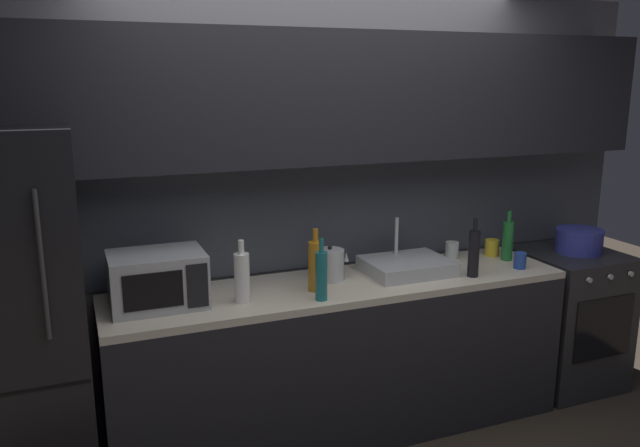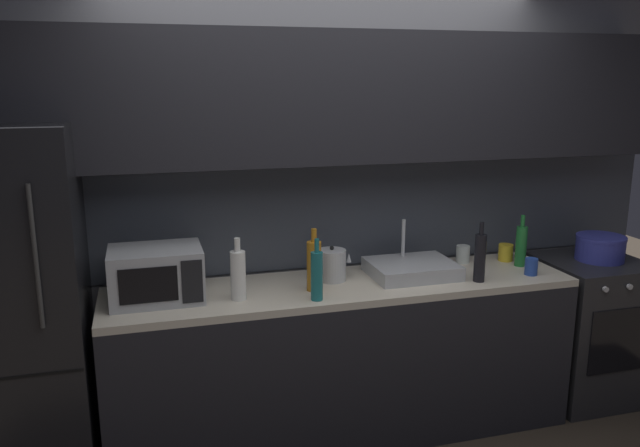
{
  "view_description": "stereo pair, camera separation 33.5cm",
  "coord_description": "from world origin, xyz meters",
  "px_view_note": "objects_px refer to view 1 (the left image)",
  "views": [
    {
      "loc": [
        -1.35,
        -2.13,
        2.01
      ],
      "look_at": [
        -0.14,
        0.9,
        1.25
      ],
      "focal_mm": 35.41,
      "sensor_mm": 36.0,
      "label": 1
    },
    {
      "loc": [
        -1.03,
        -2.24,
        2.01
      ],
      "look_at": [
        -0.14,
        0.9,
        1.25
      ],
      "focal_mm": 35.41,
      "sensor_mm": 36.0,
      "label": 2
    }
  ],
  "objects_px": {
    "wine_bottle_amber": "(315,265)",
    "wine_bottle_teal": "(321,275)",
    "cooking_pot": "(579,241)",
    "kettle": "(330,265)",
    "microwave": "(157,279)",
    "wine_bottle_white": "(242,277)",
    "mug_yellow": "(492,248)",
    "wine_bottle_green": "(508,240)",
    "wine_bottle_dark": "(474,253)",
    "refrigerator": "(8,325)",
    "mug_clear": "(452,250)",
    "oven_range": "(568,318)",
    "mug_blue": "(520,260)"
  },
  "relations": [
    {
      "from": "oven_range",
      "to": "mug_blue",
      "type": "height_order",
      "value": "mug_blue"
    },
    {
      "from": "microwave",
      "to": "mug_blue",
      "type": "relative_size",
      "value": 4.72
    },
    {
      "from": "wine_bottle_teal",
      "to": "wine_bottle_amber",
      "type": "xyz_separation_m",
      "value": [
        0.03,
        0.15,
        0.01
      ]
    },
    {
      "from": "microwave",
      "to": "kettle",
      "type": "height_order",
      "value": "microwave"
    },
    {
      "from": "refrigerator",
      "to": "wine_bottle_white",
      "type": "distance_m",
      "value": 1.09
    },
    {
      "from": "wine_bottle_teal",
      "to": "wine_bottle_green",
      "type": "distance_m",
      "value": 1.36
    },
    {
      "from": "wine_bottle_amber",
      "to": "wine_bottle_teal",
      "type": "bearing_deg",
      "value": -100.02
    },
    {
      "from": "wine_bottle_white",
      "to": "microwave",
      "type": "bearing_deg",
      "value": 164.37
    },
    {
      "from": "mug_clear",
      "to": "oven_range",
      "type": "bearing_deg",
      "value": -12.91
    },
    {
      "from": "refrigerator",
      "to": "mug_clear",
      "type": "bearing_deg",
      "value": 4.21
    },
    {
      "from": "wine_bottle_dark",
      "to": "wine_bottle_green",
      "type": "bearing_deg",
      "value": 26.9
    },
    {
      "from": "wine_bottle_dark",
      "to": "mug_yellow",
      "type": "xyz_separation_m",
      "value": [
        0.37,
        0.32,
        -0.09
      ]
    },
    {
      "from": "refrigerator",
      "to": "mug_clear",
      "type": "relative_size",
      "value": 16.96
    },
    {
      "from": "refrigerator",
      "to": "wine_bottle_amber",
      "type": "relative_size",
      "value": 5.36
    },
    {
      "from": "kettle",
      "to": "cooking_pot",
      "type": "xyz_separation_m",
      "value": [
        1.71,
        -0.08,
        -0.01
      ]
    },
    {
      "from": "mug_blue",
      "to": "microwave",
      "type": "bearing_deg",
      "value": 175.48
    },
    {
      "from": "mug_clear",
      "to": "mug_yellow",
      "type": "height_order",
      "value": "mug_clear"
    },
    {
      "from": "wine_bottle_amber",
      "to": "cooking_pot",
      "type": "distance_m",
      "value": 1.86
    },
    {
      "from": "wine_bottle_white",
      "to": "mug_blue",
      "type": "height_order",
      "value": "wine_bottle_white"
    },
    {
      "from": "mug_yellow",
      "to": "cooking_pot",
      "type": "xyz_separation_m",
      "value": [
        0.57,
        -0.15,
        0.03
      ]
    },
    {
      "from": "wine_bottle_teal",
      "to": "kettle",
      "type": "bearing_deg",
      "value": 59.64
    },
    {
      "from": "oven_range",
      "to": "mug_yellow",
      "type": "relative_size",
      "value": 8.69
    },
    {
      "from": "refrigerator",
      "to": "mug_yellow",
      "type": "height_order",
      "value": "refrigerator"
    },
    {
      "from": "wine_bottle_amber",
      "to": "mug_clear",
      "type": "xyz_separation_m",
      "value": [
        1.01,
        0.25,
        -0.09
      ]
    },
    {
      "from": "wine_bottle_amber",
      "to": "mug_yellow",
      "type": "distance_m",
      "value": 1.31
    },
    {
      "from": "mug_blue",
      "to": "mug_yellow",
      "type": "xyz_separation_m",
      "value": [
        0.02,
        0.29,
        0.0
      ]
    },
    {
      "from": "wine_bottle_teal",
      "to": "wine_bottle_white",
      "type": "xyz_separation_m",
      "value": [
        -0.38,
        0.12,
        0.0
      ]
    },
    {
      "from": "wine_bottle_white",
      "to": "wine_bottle_amber",
      "type": "height_order",
      "value": "wine_bottle_amber"
    },
    {
      "from": "cooking_pot",
      "to": "oven_range",
      "type": "bearing_deg",
      "value": -177.84
    },
    {
      "from": "microwave",
      "to": "wine_bottle_amber",
      "type": "bearing_deg",
      "value": -5.74
    },
    {
      "from": "kettle",
      "to": "mug_blue",
      "type": "xyz_separation_m",
      "value": [
        1.13,
        -0.22,
        -0.04
      ]
    },
    {
      "from": "microwave",
      "to": "wine_bottle_white",
      "type": "bearing_deg",
      "value": -15.63
    },
    {
      "from": "wine_bottle_white",
      "to": "kettle",
      "type": "bearing_deg",
      "value": 17.17
    },
    {
      "from": "mug_blue",
      "to": "oven_range",
      "type": "bearing_deg",
      "value": 14.72
    },
    {
      "from": "wine_bottle_dark",
      "to": "cooking_pot",
      "type": "xyz_separation_m",
      "value": [
        0.94,
        0.17,
        -0.06
      ]
    },
    {
      "from": "oven_range",
      "to": "mug_clear",
      "type": "xyz_separation_m",
      "value": [
        -0.81,
        0.19,
        0.5
      ]
    },
    {
      "from": "wine_bottle_dark",
      "to": "mug_clear",
      "type": "height_order",
      "value": "wine_bottle_dark"
    },
    {
      "from": "mug_blue",
      "to": "mug_yellow",
      "type": "distance_m",
      "value": 0.29
    },
    {
      "from": "wine_bottle_green",
      "to": "mug_yellow",
      "type": "distance_m",
      "value": 0.14
    },
    {
      "from": "cooking_pot",
      "to": "wine_bottle_amber",
      "type": "bearing_deg",
      "value": -178.06
    },
    {
      "from": "refrigerator",
      "to": "wine_bottle_teal",
      "type": "relative_size",
      "value": 5.62
    },
    {
      "from": "wine_bottle_teal",
      "to": "mug_yellow",
      "type": "bearing_deg",
      "value": 15.27
    },
    {
      "from": "oven_range",
      "to": "mug_blue",
      "type": "bearing_deg",
      "value": -165.28
    },
    {
      "from": "microwave",
      "to": "wine_bottle_green",
      "type": "bearing_deg",
      "value": 0.27
    },
    {
      "from": "wine_bottle_amber",
      "to": "mug_blue",
      "type": "height_order",
      "value": "wine_bottle_amber"
    },
    {
      "from": "wine_bottle_white",
      "to": "mug_blue",
      "type": "bearing_deg",
      "value": -1.79
    },
    {
      "from": "kettle",
      "to": "wine_bottle_teal",
      "type": "height_order",
      "value": "wine_bottle_teal"
    },
    {
      "from": "kettle",
      "to": "oven_range",
      "type": "bearing_deg",
      "value": -2.65
    },
    {
      "from": "wine_bottle_white",
      "to": "wine_bottle_dark",
      "type": "distance_m",
      "value": 1.33
    },
    {
      "from": "wine_bottle_white",
      "to": "wine_bottle_dark",
      "type": "xyz_separation_m",
      "value": [
        1.33,
        -0.08,
        0.01
      ]
    }
  ]
}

